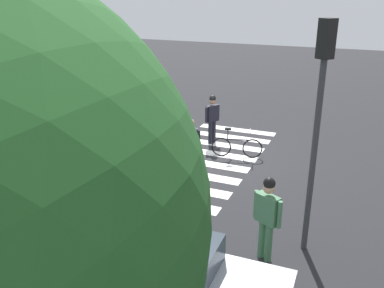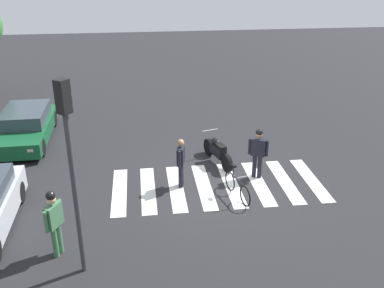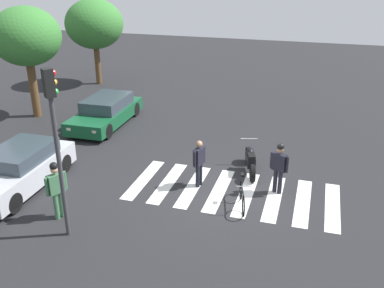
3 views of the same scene
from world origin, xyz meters
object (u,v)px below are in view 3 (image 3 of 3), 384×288
Objects in this scene: officer_on_foot at (199,161)px; officer_by_motorcycle at (279,165)px; car_silver_sedan at (20,169)px; pedestrian_bystander at (56,186)px; car_green_compact at (106,112)px; traffic_light_pole at (56,130)px; leaning_bicycle at (242,196)px; police_motorcycle at (250,160)px.

officer_on_foot is 0.94× the size of officer_by_motorcycle.
pedestrian_bystander is at bearing -119.63° from car_silver_sedan.
traffic_light_pole reaches higher than car_green_compact.
traffic_light_pole is at bearing 123.21° from leaning_bicycle.
car_green_compact is at bearing 53.72° from leaning_bicycle.
car_silver_sedan is at bearing 114.73° from police_motorcycle.
car_green_compact is (2.96, 7.19, 0.16)m from police_motorcycle.
officer_by_motorcycle is at bearing -38.11° from leaning_bicycle.
pedestrian_bystander reaches higher than leaning_bicycle.
pedestrian_bystander is at bearing 119.37° from officer_by_motorcycle.
traffic_light_pole is (-5.27, 4.16, 2.64)m from police_motorcycle.
car_green_compact is 9.12m from traffic_light_pole.
car_green_compact is (5.40, 7.36, 0.25)m from leaning_bicycle.
officer_by_motorcycle is (-1.24, -1.10, 0.55)m from police_motorcycle.
officer_on_foot is 5.95m from car_silver_sedan.
car_silver_sedan is (-1.76, 5.68, -0.27)m from officer_on_foot.
police_motorcycle is 2.18m from officer_on_foot.
police_motorcycle is at bearing -43.69° from officer_on_foot.
officer_on_foot is (-1.54, 1.47, 0.47)m from police_motorcycle.
officer_by_motorcycle is (0.29, -2.57, 0.07)m from officer_on_foot.
pedestrian_bystander is at bearing 46.17° from traffic_light_pole.
car_green_compact is at bearing 0.38° from car_silver_sedan.
pedestrian_bystander reaches higher than car_silver_sedan.
car_silver_sedan is 4.34m from traffic_light_pole.
leaning_bicycle is 0.35× the size of car_green_compact.
officer_on_foot is 0.35× the size of traffic_light_pole.
police_motorcycle is 6.71m from pedestrian_bystander.
police_motorcycle is 1.28× the size of leaning_bicycle.
leaning_bicycle is 0.38× the size of car_silver_sedan.
pedestrian_bystander is at bearing 132.12° from officer_on_foot.
car_silver_sedan is (1.31, 2.29, -0.38)m from pedestrian_bystander.
pedestrian_bystander reaches higher than officer_on_foot.
officer_by_motorcycle reaches higher than officer_on_foot.
car_silver_sedan reaches higher than car_green_compact.
car_silver_sedan is at bearing -179.62° from car_green_compact.
car_silver_sedan is at bearing 96.65° from leaning_bicycle.
officer_on_foot reaches higher than car_green_compact.
pedestrian_bystander is 7.92m from car_green_compact.
traffic_light_pole is (-8.23, -3.04, 2.48)m from car_green_compact.
officer_by_motorcycle is 6.95m from traffic_light_pole.
pedestrian_bystander reaches higher than car_green_compact.
pedestrian_bystander is 0.40× the size of car_green_compact.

